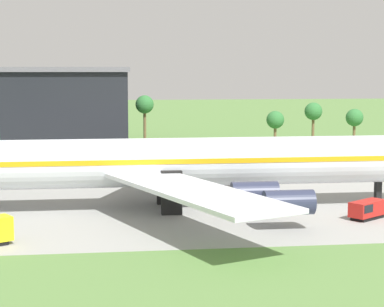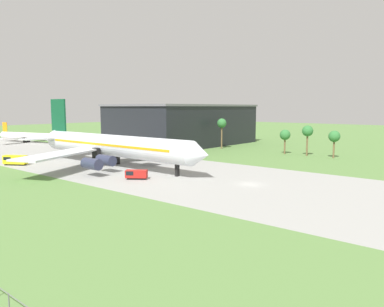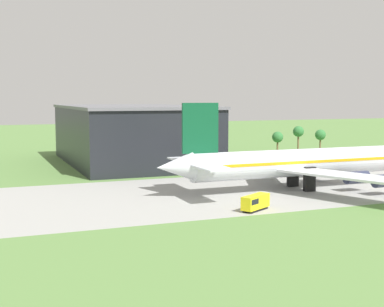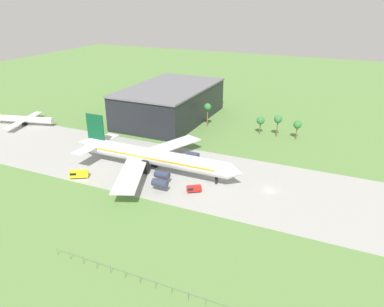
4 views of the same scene
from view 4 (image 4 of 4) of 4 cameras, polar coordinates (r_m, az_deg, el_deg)
ground_plane at (r=127.38m, az=11.67°, el=-5.52°), size 600.00×600.00×0.00m
taxiway_strip at (r=127.37m, az=11.67°, el=-5.51°), size 320.00×44.00×0.02m
jet_airliner at (r=136.52m, az=-5.96°, el=-0.49°), size 67.82×56.49×18.50m
regional_aircraft at (r=203.91m, az=-24.26°, el=4.78°), size 30.46×27.65×8.97m
baggage_tug at (r=123.34m, az=0.23°, el=-5.40°), size 5.04×4.36×2.06m
fuel_truck at (r=138.28m, az=-16.95°, el=-3.02°), size 6.59×5.03×2.74m
perimeter_fence at (r=83.39m, az=2.12°, el=-21.48°), size 80.10×0.10×2.10m
terminal_building at (r=194.31m, az=-3.36°, el=7.71°), size 36.72×61.20×17.14m
palm_tree_row at (r=174.98m, az=10.26°, el=5.34°), size 46.64×3.60×11.70m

